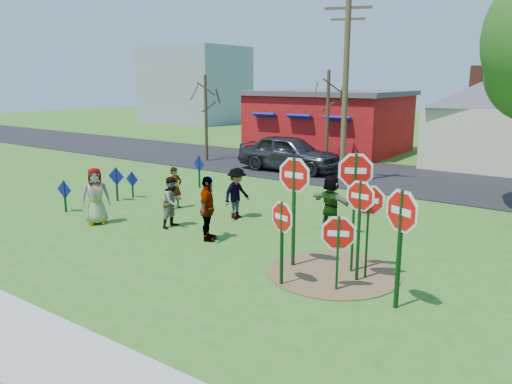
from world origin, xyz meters
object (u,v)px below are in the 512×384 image
person_b (175,188)px  utility_pole (345,88)px  stop_sign_b (355,182)px  suv (289,153)px  person_a (96,196)px  stop_sign_d (369,208)px  stop_sign_a (282,225)px  stop_sign_c (360,208)px

person_b → utility_pole: (3.04, 7.43, 3.47)m
stop_sign_b → suv: 13.76m
person_a → utility_pole: bearing=15.4°
stop_sign_d → suv: bearing=108.5°
stop_sign_a → person_a: size_ratio=1.13×
stop_sign_b → person_b: size_ratio=2.02×
person_b → suv: suv is taller
stop_sign_c → person_b: 8.63m
person_a → utility_pole: (3.72, 10.37, 3.31)m
stop_sign_d → person_b: (-8.30, 2.17, -0.95)m
stop_sign_a → stop_sign_b: size_ratio=0.68×
stop_sign_a → suv: (-7.47, 12.45, -0.49)m
stop_sign_a → stop_sign_d: 2.07m
person_b → utility_pole: utility_pole is taller
stop_sign_a → stop_sign_b: bearing=77.6°
stop_sign_b → utility_pole: (-4.83, 9.43, 1.99)m
stop_sign_c → stop_sign_b: bearing=132.5°
person_a → utility_pole: 11.50m
stop_sign_b → stop_sign_a: bearing=-145.9°
person_a → person_b: 3.02m
stop_sign_b → suv: (-8.44, 10.79, -1.29)m
stop_sign_d → person_b: size_ratio=1.57×
stop_sign_a → suv: stop_sign_a is taller
stop_sign_b → utility_pole: 10.79m
stop_sign_c → utility_pole: utility_pole is taller
stop_sign_c → person_b: bearing=168.4°
stop_sign_b → person_a: stop_sign_b is taller
stop_sign_d → suv: size_ratio=0.45×
stop_sign_d → stop_sign_a: bearing=-153.5°
stop_sign_b → person_b: stop_sign_b is taller
stop_sign_b → stop_sign_d: stop_sign_b is taller
person_a → stop_sign_a: bearing=-60.3°
stop_sign_c → stop_sign_d: stop_sign_c is taller
stop_sign_b → stop_sign_c: (0.34, -0.45, -0.47)m
stop_sign_d → utility_pole: size_ratio=0.30×
stop_sign_c → suv: (-8.78, 11.24, -0.82)m
person_b → utility_pole: size_ratio=0.19×
stop_sign_a → person_b: stop_sign_a is taller
stop_sign_d → utility_pole: utility_pole is taller
stop_sign_d → person_a: (-8.98, -0.77, -0.79)m
person_a → stop_sign_b: bearing=-48.6°
stop_sign_a → suv: size_ratio=0.39×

